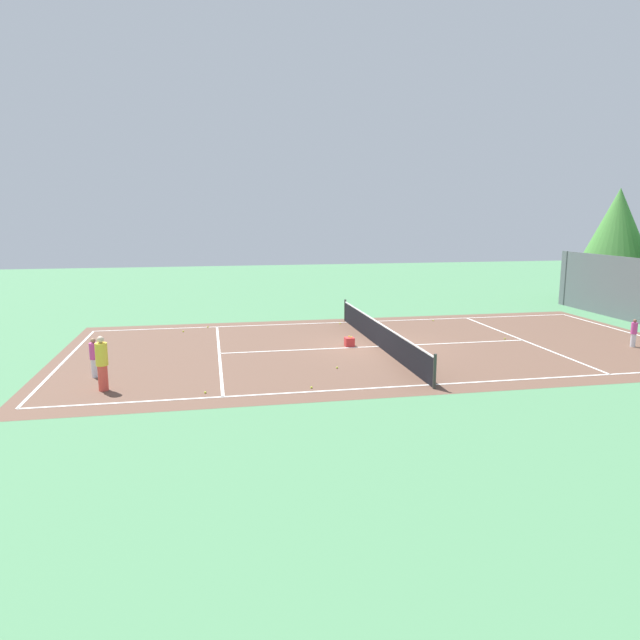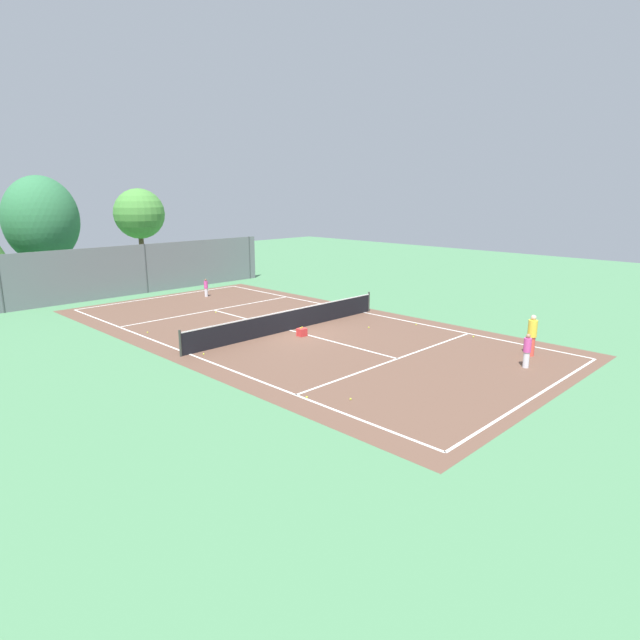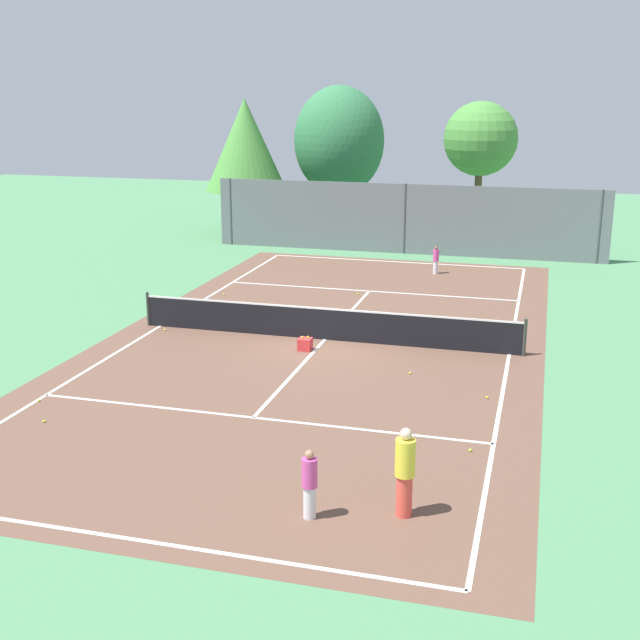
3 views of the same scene
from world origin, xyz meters
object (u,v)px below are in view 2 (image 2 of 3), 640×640
tennis_ball_1 (216,312)px  tennis_ball_2 (148,332)px  tennis_ball_3 (307,397)px  tennis_ball_0 (351,399)px  tennis_ball_4 (473,337)px  tennis_ball_6 (204,354)px  tennis_ball_5 (416,324)px  ball_crate (302,332)px  player_1 (532,335)px  tennis_ball_7 (369,327)px  player_2 (527,350)px  player_0 (206,288)px

tennis_ball_1 → tennis_ball_2: bearing=-164.1°
tennis_ball_3 → tennis_ball_1: bearing=67.9°
tennis_ball_0 → tennis_ball_4: 9.65m
tennis_ball_1 → tennis_ball_6: (-4.82, -6.18, 0.00)m
tennis_ball_0 → tennis_ball_1: 14.32m
tennis_ball_5 → tennis_ball_0: bearing=-156.4°
tennis_ball_1 → ball_crate: bearing=-89.9°
tennis_ball_0 → tennis_ball_6: (-0.58, 7.50, 0.00)m
player_1 → tennis_ball_6: player_1 is taller
tennis_ball_2 → tennis_ball_7: size_ratio=1.00×
player_2 → tennis_ball_2: 16.70m
tennis_ball_6 → tennis_ball_2: bearing=89.2°
player_0 → tennis_ball_5: (3.17, -13.82, -0.55)m
tennis_ball_1 → tennis_ball_5: 10.90m
player_1 → tennis_ball_6: (-9.28, 9.50, -0.83)m
tennis_ball_5 → tennis_ball_7: 2.49m
player_1 → tennis_ball_0: (-8.70, 2.01, -0.83)m
tennis_ball_1 → tennis_ball_5: bearing=-59.9°
ball_crate → tennis_ball_7: size_ratio=6.45×
ball_crate → tennis_ball_0: ball_crate is taller
tennis_ball_5 → player_0: bearing=102.9°
ball_crate → tennis_ball_7: 3.54m
player_0 → tennis_ball_1: size_ratio=17.30×
ball_crate → tennis_ball_6: size_ratio=6.45×
tennis_ball_6 → tennis_ball_0: bearing=-85.6°
tennis_ball_5 → tennis_ball_1: bearing=120.1°
player_2 → tennis_ball_2: (-7.61, 14.85, -0.64)m
player_2 → tennis_ball_3: 8.78m
tennis_ball_4 → tennis_ball_7: size_ratio=1.00×
ball_crate → tennis_ball_2: size_ratio=6.45×
tennis_ball_3 → tennis_ball_7: 9.52m
tennis_ball_1 → tennis_ball_7: bearing=-67.8°
tennis_ball_4 → tennis_ball_5: bearing=88.2°
player_0 → tennis_ball_0: player_0 is taller
tennis_ball_1 → tennis_ball_2: size_ratio=1.00×
player_2 → tennis_ball_3: player_2 is taller
ball_crate → tennis_ball_6: ball_crate is taller
player_0 → tennis_ball_4: player_0 is taller
player_0 → tennis_ball_2: player_0 is taller
tennis_ball_6 → tennis_ball_7: same height
player_2 → tennis_ball_7: 8.10m
player_1 → tennis_ball_5: size_ratio=25.64×
tennis_ball_1 → tennis_ball_7: (3.32, -8.15, 0.00)m
player_2 → tennis_ball_1: bearing=100.0°
tennis_ball_2 → tennis_ball_1: bearing=15.9°
player_1 → ball_crate: (-4.44, 8.79, -0.68)m
ball_crate → tennis_ball_5: bearing=-25.0°
player_0 → ball_crate: 11.51m
player_2 → tennis_ball_4: bearing=54.9°
player_2 → tennis_ball_1: 16.47m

